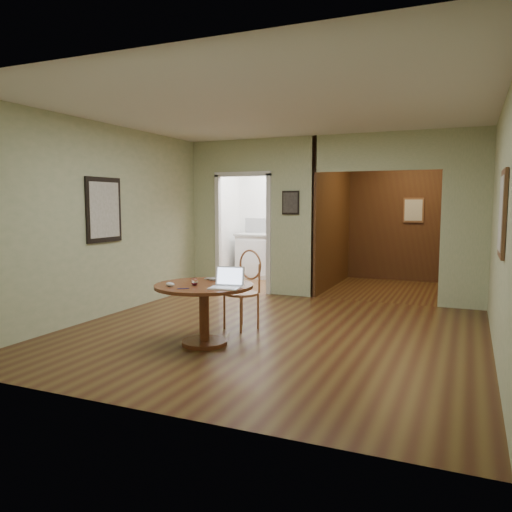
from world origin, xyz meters
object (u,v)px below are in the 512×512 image
at_px(open_laptop, 227,282).
at_px(closed_laptop, 216,280).
at_px(chair, 245,285).
at_px(dining_table, 204,300).

bearing_deg(open_laptop, closed_laptop, 123.10).
bearing_deg(closed_laptop, chair, 78.45).
distance_m(chair, open_laptop, 1.01).
bearing_deg(open_laptop, chair, 94.70).
bearing_deg(chair, open_laptop, -54.66).
bearing_deg(dining_table, open_laptop, -16.76).
distance_m(dining_table, chair, 0.87).
distance_m(dining_table, open_laptop, 0.43).
distance_m(chair, closed_laptop, 0.62).
height_order(open_laptop, closed_laptop, open_laptop).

